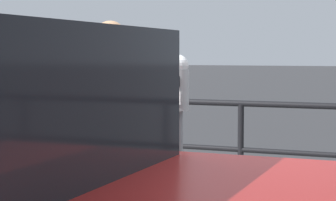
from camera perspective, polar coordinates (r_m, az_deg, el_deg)
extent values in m
cylinder|color=slate|center=(4.38, 0.88, -8.10)|extent=(0.07, 0.07, 1.10)
cylinder|color=#939699|center=(4.29, 0.89, 0.96)|extent=(0.15, 0.15, 0.28)
sphere|color=silver|center=(4.28, 0.89, 3.19)|extent=(0.15, 0.15, 0.15)
cube|color=black|center=(4.21, 0.54, 1.74)|extent=(0.08, 0.01, 0.07)
cube|color=white|center=(4.22, 0.54, 0.21)|extent=(0.09, 0.01, 0.09)
cylinder|color=black|center=(4.77, -6.13, -8.63)|extent=(0.15, 0.15, 0.85)
cylinder|color=black|center=(4.65, -4.13, -8.94)|extent=(0.15, 0.15, 0.85)
cube|color=#2D478C|center=(4.60, -5.20, 0.33)|extent=(0.47, 0.28, 0.64)
sphere|color=#936B4C|center=(4.59, -5.24, 5.77)|extent=(0.23, 0.23, 0.23)
cylinder|color=#2D478C|center=(4.76, -7.82, 0.65)|extent=(0.09, 0.09, 0.61)
cylinder|color=#2D478C|center=(4.61, -1.03, 2.10)|extent=(0.16, 0.52, 0.47)
cylinder|color=black|center=(6.15, 6.62, -0.26)|extent=(24.00, 0.06, 0.06)
cylinder|color=black|center=(6.21, 6.58, -4.44)|extent=(24.00, 0.05, 0.05)
cylinder|color=black|center=(6.87, -7.38, -4.03)|extent=(0.06, 0.06, 1.01)
cylinder|color=black|center=(6.21, 6.58, -4.89)|extent=(0.06, 0.06, 1.01)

